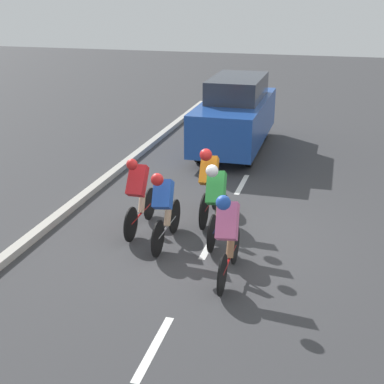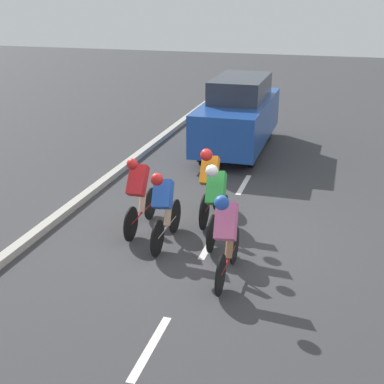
{
  "view_description": "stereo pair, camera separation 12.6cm",
  "coord_description": "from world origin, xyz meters",
  "px_view_note": "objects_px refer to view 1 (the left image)",
  "views": [
    {
      "loc": [
        -1.99,
        8.81,
        4.36
      ],
      "look_at": [
        0.36,
        0.2,
        0.95
      ],
      "focal_mm": 50.0,
      "sensor_mm": 36.0,
      "label": 1
    },
    {
      "loc": [
        -2.11,
        8.78,
        4.36
      ],
      "look_at": [
        0.36,
        0.2,
        0.95
      ],
      "focal_mm": 50.0,
      "sensor_mm": 36.0,
      "label": 2
    }
  ],
  "objects_px": {
    "cyclist_blue": "(164,206)",
    "cyclist_red": "(138,192)",
    "cyclist_orange": "(209,182)",
    "support_car": "(235,114)",
    "cyclist_pink": "(228,234)",
    "cyclist_green": "(217,200)"
  },
  "relations": [
    {
      "from": "cyclist_blue",
      "to": "cyclist_red",
      "type": "relative_size",
      "value": 0.98
    },
    {
      "from": "cyclist_orange",
      "to": "support_car",
      "type": "xyz_separation_m",
      "value": [
        0.47,
        -5.11,
        0.22
      ]
    },
    {
      "from": "cyclist_pink",
      "to": "cyclist_blue",
      "type": "xyz_separation_m",
      "value": [
        1.33,
        -0.91,
        -0.05
      ]
    },
    {
      "from": "cyclist_green",
      "to": "cyclist_orange",
      "type": "distance_m",
      "value": 0.97
    },
    {
      "from": "cyclist_orange",
      "to": "support_car",
      "type": "relative_size",
      "value": 0.38
    },
    {
      "from": "cyclist_pink",
      "to": "cyclist_blue",
      "type": "bearing_deg",
      "value": -34.25
    },
    {
      "from": "cyclist_green",
      "to": "cyclist_blue",
      "type": "relative_size",
      "value": 1.01
    },
    {
      "from": "cyclist_pink",
      "to": "cyclist_red",
      "type": "height_order",
      "value": "cyclist_pink"
    },
    {
      "from": "support_car",
      "to": "cyclist_green",
      "type": "bearing_deg",
      "value": 97.75
    },
    {
      "from": "cyclist_green",
      "to": "cyclist_blue",
      "type": "distance_m",
      "value": 0.95
    },
    {
      "from": "cyclist_pink",
      "to": "cyclist_red",
      "type": "xyz_separation_m",
      "value": [
        1.99,
        -1.37,
        -0.02
      ]
    },
    {
      "from": "cyclist_orange",
      "to": "support_car",
      "type": "distance_m",
      "value": 5.13
    },
    {
      "from": "cyclist_blue",
      "to": "support_car",
      "type": "relative_size",
      "value": 0.36
    },
    {
      "from": "cyclist_red",
      "to": "support_car",
      "type": "distance_m",
      "value": 6.01
    },
    {
      "from": "cyclist_pink",
      "to": "cyclist_orange",
      "type": "distance_m",
      "value": 2.37
    },
    {
      "from": "cyclist_pink",
      "to": "cyclist_orange",
      "type": "xyz_separation_m",
      "value": [
        0.83,
        -2.22,
        0.0
      ]
    },
    {
      "from": "cyclist_pink",
      "to": "cyclist_blue",
      "type": "height_order",
      "value": "cyclist_pink"
    },
    {
      "from": "cyclist_pink",
      "to": "support_car",
      "type": "height_order",
      "value": "support_car"
    },
    {
      "from": "cyclist_green",
      "to": "cyclist_red",
      "type": "distance_m",
      "value": 1.51
    },
    {
      "from": "cyclist_pink",
      "to": "cyclist_red",
      "type": "relative_size",
      "value": 1.0
    },
    {
      "from": "cyclist_pink",
      "to": "cyclist_red",
      "type": "bearing_deg",
      "value": -34.49
    },
    {
      "from": "cyclist_red",
      "to": "support_car",
      "type": "height_order",
      "value": "support_car"
    }
  ]
}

